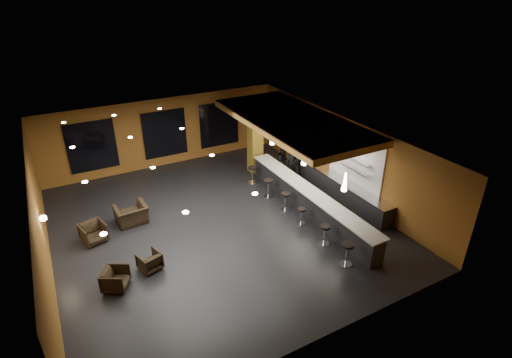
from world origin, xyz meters
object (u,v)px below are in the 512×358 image
pendant_0 (345,182)px  pendant_2 (272,137)px  prep_counter (339,187)px  column (255,138)px  staff_b (283,162)px  staff_c (295,162)px  armchair_b (150,261)px  bar_stool_3 (286,199)px  armchair_d (131,214)px  bar_stool_1 (325,232)px  bar_stool_4 (268,186)px  armchair_a (116,279)px  bar_counter (309,202)px  bar_stool_5 (252,173)px  bar_stool_0 (347,251)px  bar_stool_2 (302,214)px  pendant_1 (304,157)px  staff_a (291,164)px  armchair_c (93,233)px

pendant_0 → pendant_2: bearing=90.0°
prep_counter → column: bearing=116.0°
staff_b → staff_c: bearing=-36.2°
pendant_0 → armchair_b: pendant_0 is taller
pendant_0 → bar_stool_3: size_ratio=0.87×
pendant_2 → bar_stool_3: size_ratio=0.87×
prep_counter → column: (-2.00, 4.10, 1.32)m
armchair_d → bar_stool_1: 7.57m
pendant_0 → bar_stool_4: size_ratio=0.84×
armchair_b → bar_stool_4: (5.97, 2.36, 0.22)m
prep_counter → armchair_a: prep_counter is taller
armchair_a → bar_stool_1: bar_stool_1 is taller
bar_counter → armchair_a: 7.97m
bar_stool_3 → bar_stool_5: bar_stool_5 is taller
bar_stool_0 → column: bearing=84.1°
bar_stool_1 → bar_stool_2: bar_stool_1 is taller
prep_counter → pendant_1: 2.77m
staff_a → armchair_b: staff_a is taller
bar_stool_5 → armchair_d: bearing=-172.5°
bar_stool_0 → bar_stool_2: bearing=88.4°
staff_c → bar_stool_1: size_ratio=2.02×
armchair_b → bar_stool_5: size_ratio=0.85×
staff_b → staff_c: 0.57m
armchair_a → bar_stool_5: (7.17, 4.29, 0.18)m
armchair_b → pendant_2: bearing=-169.6°
bar_stool_4 → pendant_2: bearing=53.3°
prep_counter → armchair_d: bearing=165.5°
armchair_d → pendant_2: bearing=178.7°
bar_counter → bar_stool_4: size_ratio=9.59×
armchair_d → armchair_b: bearing=83.8°
pendant_1 → armchair_a: 8.28m
bar_stool_4 → armchair_b: bearing=-158.4°
staff_b → prep_counter: bearing=-73.7°
armchair_c → bar_stool_5: size_ratio=1.02×
staff_a → bar_stool_2: bearing=-109.8°
prep_counter → armchair_c: size_ratio=7.19×
bar_counter → pendant_2: bearing=90.0°
armchair_b → bar_stool_3: 6.10m
pendant_1 → bar_stool_2: (-0.74, -1.08, -1.89)m
column → bar_stool_0: (-0.82, -7.99, -1.20)m
staff_b → armchair_a: staff_b is taller
pendant_0 → bar_stool_1: (-0.76, -0.08, -1.84)m
prep_counter → bar_stool_3: (-2.73, 0.12, 0.09)m
pendant_2 → bar_stool_4: (-0.78, -1.04, -1.82)m
pendant_2 → bar_stool_5: bearing=146.6°
armchair_c → bar_stool_5: 7.50m
pendant_0 → bar_stool_5: size_ratio=0.86×
prep_counter → armchair_c: 10.26m
bar_stool_2 → bar_stool_5: 4.07m
armchair_b → bar_stool_1: (5.99, -1.68, 0.19)m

